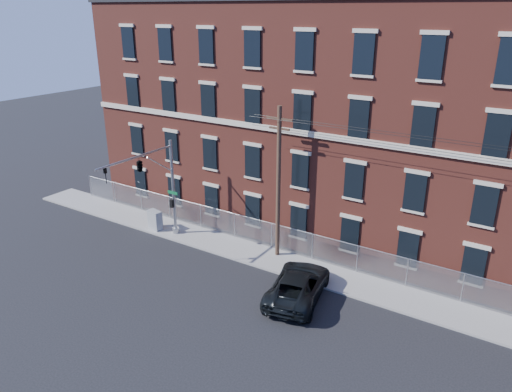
{
  "coord_description": "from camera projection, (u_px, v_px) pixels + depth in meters",
  "views": [
    {
      "loc": [
        16.57,
        -19.68,
        15.5
      ],
      "look_at": [
        1.34,
        4.0,
        4.7
      ],
      "focal_mm": 34.19,
      "sensor_mm": 36.0,
      "label": 1
    }
  ],
  "objects": [
    {
      "name": "sidewalk",
      "position": [
        426.0,
        305.0,
        27.22
      ],
      "size": [
        65.0,
        3.0,
        0.12
      ],
      "primitive_type": "cube",
      "color": "#999691",
      "rests_on": "ground"
    },
    {
      "name": "ground",
      "position": [
        202.0,
        284.0,
        29.38
      ],
      "size": [
        140.0,
        140.0,
        0.0
      ],
      "primitive_type": "plane",
      "color": "black",
      "rests_on": "ground"
    },
    {
      "name": "chain_link_fence",
      "position": [
        434.0,
        279.0,
        27.88
      ],
      "size": [
        59.06,
        0.06,
        1.85
      ],
      "color": "#A5A8AD",
      "rests_on": "ground"
    },
    {
      "name": "utility_cabinet",
      "position": [
        155.0,
        220.0,
        36.29
      ],
      "size": [
        1.24,
        0.79,
        1.44
      ],
      "primitive_type": "cube",
      "rotation": [
        0.0,
        0.0,
        -0.19
      ],
      "color": "gray",
      "rests_on": "sidewalk"
    },
    {
      "name": "utility_pole_near",
      "position": [
        278.0,
        181.0,
        30.85
      ],
      "size": [
        1.8,
        0.28,
        10.0
      ],
      "color": "#493224",
      "rests_on": "ground"
    },
    {
      "name": "mill_building",
      "position": [
        479.0,
        132.0,
        31.33
      ],
      "size": [
        55.3,
        14.32,
        16.3
      ],
      "color": "maroon",
      "rests_on": "ground"
    },
    {
      "name": "pickup_truck",
      "position": [
        298.0,
        285.0,
        27.78
      ],
      "size": [
        3.92,
        6.39,
        1.65
      ],
      "primitive_type": "imported",
      "rotation": [
        0.0,
        0.0,
        3.35
      ],
      "color": "black",
      "rests_on": "ground"
    },
    {
      "name": "traffic_signal_mast",
      "position": [
        148.0,
        173.0,
        32.19
      ],
      "size": [
        0.9,
        6.75,
        7.0
      ],
      "color": "#9EA0A5",
      "rests_on": "ground"
    }
  ]
}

